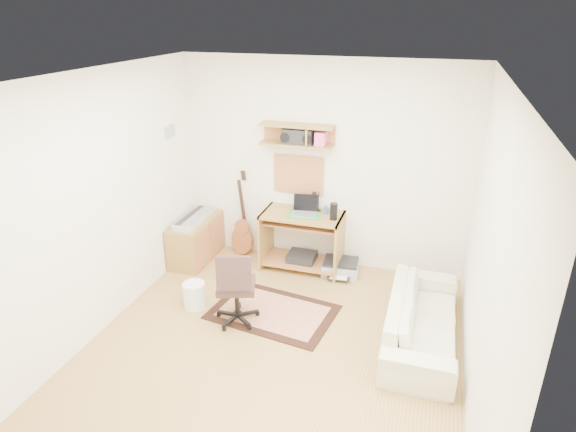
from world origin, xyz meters
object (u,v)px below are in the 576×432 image
(desk, at_px, (302,241))
(cabinet, at_px, (196,239))
(task_chair, at_px, (236,285))
(sofa, at_px, (423,312))
(printer, at_px, (341,267))

(desk, bearing_deg, cabinet, -172.90)
(task_chair, height_order, sofa, task_chair)
(printer, bearing_deg, sofa, -51.04)
(cabinet, bearing_deg, printer, 5.22)
(cabinet, bearing_deg, desk, 7.10)
(desk, bearing_deg, printer, 0.01)
(cabinet, xyz_separation_m, printer, (1.92, 0.18, -0.19))
(desk, distance_m, sofa, 1.90)
(task_chair, bearing_deg, printer, 38.81)
(task_chair, height_order, printer, task_chair)
(desk, height_order, task_chair, task_chair)
(desk, height_order, printer, desk)
(desk, relative_size, task_chair, 1.15)
(cabinet, xyz_separation_m, sofa, (2.96, -0.91, 0.06))
(printer, height_order, sofa, sofa)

